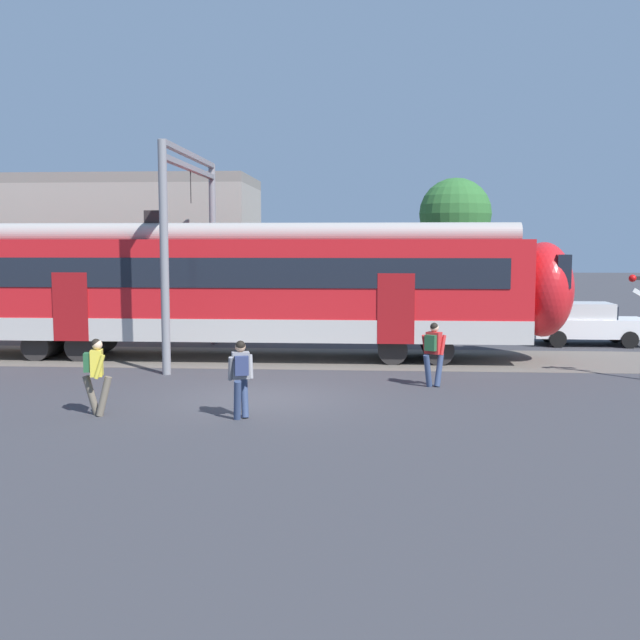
{
  "coord_description": "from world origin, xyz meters",
  "views": [
    {
      "loc": [
        2.64,
        -17.36,
        3.67
      ],
      "look_at": [
        1.24,
        2.84,
        1.6
      ],
      "focal_mm": 42.0,
      "sensor_mm": 36.0,
      "label": 1
    }
  ],
  "objects_px": {
    "pedestrian_yellow": "(96,370)",
    "parked_car_white": "(587,324)",
    "pedestrian_grey": "(241,373)",
    "pedestrian_red": "(433,349)"
  },
  "relations": [
    {
      "from": "pedestrian_grey",
      "to": "parked_car_white",
      "type": "xyz_separation_m",
      "value": [
        10.54,
        12.34,
        -0.21
      ]
    },
    {
      "from": "pedestrian_grey",
      "to": "pedestrian_red",
      "type": "xyz_separation_m",
      "value": [
        4.3,
        3.85,
        0.0
      ]
    },
    {
      "from": "pedestrian_yellow",
      "to": "pedestrian_grey",
      "type": "relative_size",
      "value": 1.0
    },
    {
      "from": "pedestrian_red",
      "to": "parked_car_white",
      "type": "xyz_separation_m",
      "value": [
        6.23,
        8.48,
        -0.21
      ]
    },
    {
      "from": "pedestrian_grey",
      "to": "pedestrian_red",
      "type": "bearing_deg",
      "value": 41.84
    },
    {
      "from": "parked_car_white",
      "to": "pedestrian_yellow",
      "type": "bearing_deg",
      "value": -138.21
    },
    {
      "from": "pedestrian_yellow",
      "to": "parked_car_white",
      "type": "bearing_deg",
      "value": 41.79
    },
    {
      "from": "pedestrian_yellow",
      "to": "pedestrian_grey",
      "type": "distance_m",
      "value": 3.15
    },
    {
      "from": "pedestrian_yellow",
      "to": "parked_car_white",
      "type": "distance_m",
      "value": 18.35
    },
    {
      "from": "pedestrian_yellow",
      "to": "pedestrian_grey",
      "type": "bearing_deg",
      "value": -2.0
    }
  ]
}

